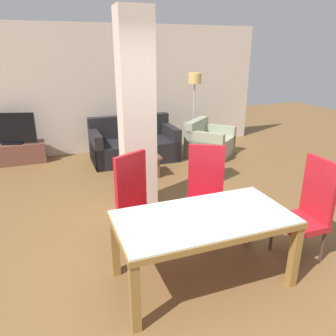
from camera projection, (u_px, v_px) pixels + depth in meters
name	position (u px, v px, depth m)	size (l,w,h in m)	color
ground_plane	(201.00, 279.00, 3.34)	(18.00, 18.00, 0.00)	brown
back_wall	(106.00, 90.00, 7.10)	(7.20, 0.09, 2.70)	beige
divider_pillar	(137.00, 117.00, 4.37)	(0.45, 0.35, 2.70)	beige
dining_table	(203.00, 229.00, 3.14)	(1.68, 0.87, 0.72)	olive
dining_chair_far_right	(205.00, 191.00, 3.99)	(0.62, 0.62, 1.12)	red
dining_chair_far_left	(138.00, 202.00, 3.71)	(0.62, 0.62, 1.12)	red
dining_chair_head_right	(308.00, 208.00, 3.56)	(0.46, 0.46, 1.12)	red
sofa	(134.00, 146.00, 6.81)	(1.73, 0.93, 0.88)	black
armchair	(209.00, 143.00, 7.11)	(1.25, 1.24, 0.76)	#A0A589
coffee_table	(141.00, 166.00, 5.92)	(0.68, 0.47, 0.39)	brown
bottle	(149.00, 150.00, 5.86)	(0.08, 0.08, 0.27)	#4C2D14
tv_stand	(15.00, 154.00, 6.60)	(1.17, 0.40, 0.41)	brown
tv_screen	(11.00, 129.00, 6.43)	(0.92, 0.31, 0.62)	black
floor_lamp	(195.00, 86.00, 7.18)	(0.28, 0.28, 1.70)	#B7B7BC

